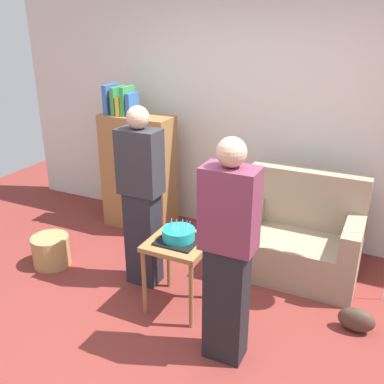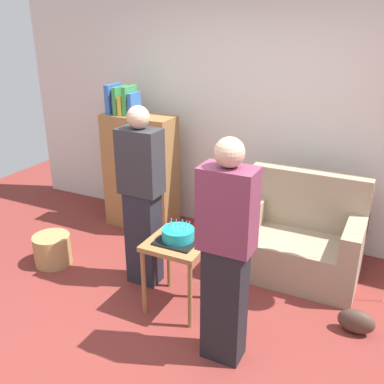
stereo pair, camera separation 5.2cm
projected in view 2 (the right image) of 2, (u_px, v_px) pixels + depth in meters
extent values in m
plane|color=maroon|center=(168.00, 339.00, 3.35)|extent=(8.00, 8.00, 0.00)
cube|color=silver|center=(262.00, 113.00, 4.55)|extent=(6.00, 0.10, 2.70)
cube|color=gray|center=(297.00, 256.00, 4.10)|extent=(1.10, 0.70, 0.40)
cube|color=gray|center=(309.00, 199.00, 4.15)|extent=(1.10, 0.16, 0.56)
cube|color=gray|center=(251.00, 216.00, 4.18)|extent=(0.16, 0.70, 0.24)
cube|color=gray|center=(355.00, 236.00, 3.79)|extent=(0.16, 0.70, 0.24)
cube|color=olive|center=(141.00, 172.00, 4.93)|extent=(0.80, 0.36, 1.30)
cube|color=#3366B7|center=(113.00, 98.00, 4.76)|extent=(0.06, 0.25, 0.31)
cube|color=#4C4C51|center=(118.00, 101.00, 4.74)|extent=(0.04, 0.18, 0.26)
cube|color=#38934C|center=(121.00, 100.00, 4.72)|extent=(0.04, 0.26, 0.29)
cube|color=gold|center=(126.00, 104.00, 4.71)|extent=(0.05, 0.25, 0.20)
cube|color=#38934C|center=(130.00, 100.00, 4.67)|extent=(0.05, 0.23, 0.30)
cube|color=#3366B7|center=(134.00, 104.00, 4.66)|extent=(0.05, 0.19, 0.24)
cube|color=olive|center=(178.00, 243.00, 3.52)|extent=(0.48, 0.48, 0.04)
cylinder|color=olive|center=(144.00, 282.00, 3.55)|extent=(0.04, 0.04, 0.58)
cylinder|color=olive|center=(190.00, 296.00, 3.37)|extent=(0.04, 0.04, 0.58)
cylinder|color=olive|center=(169.00, 258.00, 3.90)|extent=(0.04, 0.04, 0.58)
cylinder|color=olive|center=(212.00, 270.00, 3.72)|extent=(0.04, 0.04, 0.58)
cube|color=black|center=(178.00, 240.00, 3.51)|extent=(0.32, 0.32, 0.02)
cylinder|color=teal|center=(178.00, 234.00, 3.49)|extent=(0.26, 0.26, 0.09)
cylinder|color=#F2CC4C|center=(187.00, 228.00, 3.42)|extent=(0.01, 0.01, 0.05)
cylinder|color=#66B2E5|center=(190.00, 225.00, 3.47)|extent=(0.01, 0.01, 0.06)
cylinder|color=#EA668C|center=(187.00, 223.00, 3.51)|extent=(0.01, 0.01, 0.05)
cylinder|color=#66B2E5|center=(182.00, 222.00, 3.53)|extent=(0.01, 0.01, 0.05)
cylinder|color=#EA668C|center=(176.00, 222.00, 3.53)|extent=(0.01, 0.01, 0.05)
cylinder|color=#66B2E5|center=(171.00, 222.00, 3.51)|extent=(0.01, 0.01, 0.06)
cylinder|color=#66B2E5|center=(170.00, 225.00, 3.46)|extent=(0.01, 0.01, 0.06)
cylinder|color=#66B2E5|center=(169.00, 227.00, 3.44)|extent=(0.01, 0.01, 0.06)
cylinder|color=#F2CC4C|center=(173.00, 228.00, 3.41)|extent=(0.01, 0.01, 0.06)
cylinder|color=#F2CC4C|center=(178.00, 230.00, 3.39)|extent=(0.01, 0.01, 0.06)
cylinder|color=#EA668C|center=(183.00, 230.00, 3.39)|extent=(0.01, 0.01, 0.06)
cube|color=#23232D|center=(144.00, 238.00, 3.93)|extent=(0.28, 0.20, 0.88)
cube|color=#2D2D33|center=(140.00, 162.00, 3.66)|extent=(0.36, 0.22, 0.56)
sphere|color=#D1A889|center=(138.00, 117.00, 3.52)|extent=(0.19, 0.19, 0.19)
cube|color=black|center=(224.00, 304.00, 3.04)|extent=(0.28, 0.20, 0.88)
cube|color=#75334C|center=(228.00, 209.00, 2.77)|extent=(0.36, 0.22, 0.56)
sphere|color=#D1A889|center=(230.00, 152.00, 2.63)|extent=(0.19, 0.19, 0.19)
cylinder|color=#A88451|center=(52.00, 250.00, 4.32)|extent=(0.36, 0.36, 0.30)
ellipsoid|color=#473328|center=(356.00, 321.00, 3.39)|extent=(0.28, 0.14, 0.20)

